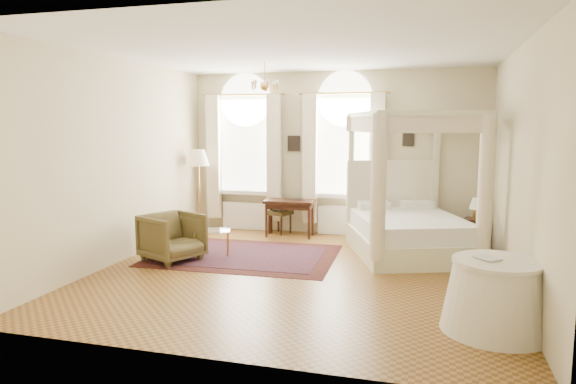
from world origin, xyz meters
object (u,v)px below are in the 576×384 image
at_px(writing_desk, 290,205).
at_px(coffee_table, 212,232).
at_px(floor_lamp, 199,162).
at_px(nightstand, 474,233).
at_px(stool, 280,214).
at_px(side_table, 496,296).
at_px(armchair, 172,237).
at_px(canopy_bed, 410,223).

height_order(writing_desk, coffee_table, writing_desk).
height_order(writing_desk, floor_lamp, floor_lamp).
xyz_separation_m(nightstand, stool, (-3.78, 0.26, 0.13)).
distance_m(writing_desk, side_table, 5.28).
bearing_deg(armchair, floor_lamp, 38.15).
bearing_deg(canopy_bed, nightstand, 36.87).
bearing_deg(floor_lamp, stool, 13.00).
relative_size(canopy_bed, armchair, 3.15).
bearing_deg(canopy_bed, stool, 157.31).
relative_size(floor_lamp, side_table, 1.49).
bearing_deg(stool, writing_desk, -38.80).
bearing_deg(side_table, canopy_bed, 108.31).
distance_m(writing_desk, floor_lamp, 2.08).
relative_size(stool, floor_lamp, 0.31).
bearing_deg(canopy_bed, writing_desk, 159.46).
bearing_deg(stool, coffee_table, -107.99).
relative_size(writing_desk, side_table, 0.87).
relative_size(nightstand, writing_desk, 0.53).
relative_size(nightstand, coffee_table, 0.71).
height_order(floor_lamp, side_table, floor_lamp).
bearing_deg(side_table, armchair, 160.22).
bearing_deg(nightstand, coffee_table, -158.60).
relative_size(stool, armchair, 0.63).
height_order(armchair, floor_lamp, floor_lamp).
xyz_separation_m(armchair, side_table, (4.80, -1.73, -0.00)).
distance_m(canopy_bed, armchair, 4.02).
distance_m(stool, armchair, 2.75).
distance_m(canopy_bed, stool, 2.87).
xyz_separation_m(stool, side_table, (3.68, -4.23, -0.01)).
bearing_deg(writing_desk, coffee_table, -117.25).
bearing_deg(writing_desk, stool, 141.20).
xyz_separation_m(canopy_bed, coffee_table, (-3.29, -0.89, -0.16)).
bearing_deg(side_table, floor_lamp, 143.96).
xyz_separation_m(writing_desk, side_table, (3.41, -4.02, -0.24)).
relative_size(armchair, coffee_table, 1.15).
bearing_deg(floor_lamp, nightstand, 1.24).
xyz_separation_m(floor_lamp, side_table, (5.30, -3.86, -1.08)).
height_order(nightstand, floor_lamp, floor_lamp).
xyz_separation_m(stool, floor_lamp, (-1.62, -0.38, 1.07)).
height_order(armchair, coffee_table, armchair).
bearing_deg(coffee_table, stool, 72.01).
relative_size(nightstand, stool, 0.99).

